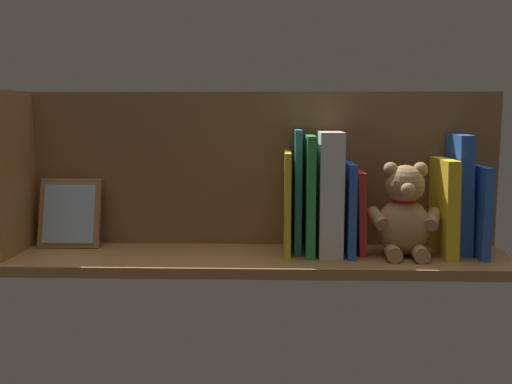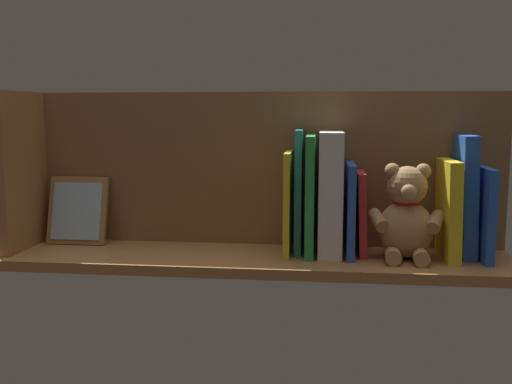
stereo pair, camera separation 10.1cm
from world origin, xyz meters
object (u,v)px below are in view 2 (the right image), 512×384
Objects in this scene: book_0 at (482,213)px; teddy_bear at (406,217)px; picture_frame_leaning at (78,211)px; dictionary_thick_white at (330,194)px.

book_0 is 0.96× the size of teddy_bear.
dictionary_thick_white is at bearing 176.28° from picture_frame_leaning.
book_0 is 15.97cm from teddy_bear.
picture_frame_leaning is (90.16, -4.27, -1.98)cm from book_0.
picture_frame_leaning is (74.34, -6.27, -1.17)cm from teddy_bear.
book_0 is at bearing 179.17° from dictionary_thick_white.
dictionary_thick_white reaches higher than book_0.
teddy_bear is 16.51cm from dictionary_thick_white.
dictionary_thick_white is (15.73, -2.46, 4.37)cm from teddy_bear.
teddy_bear is at bearing 171.11° from dictionary_thick_white.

